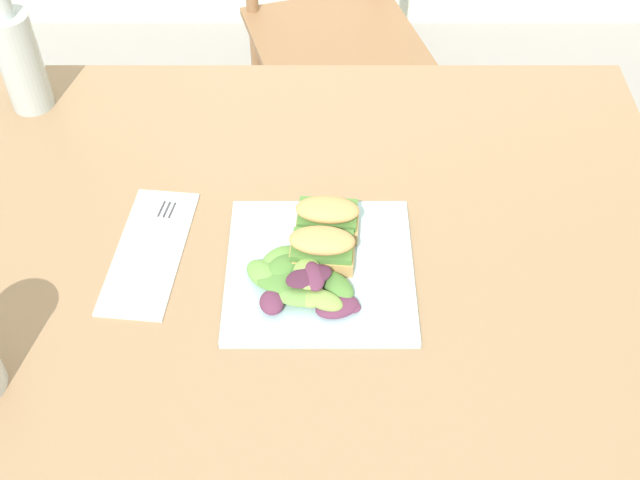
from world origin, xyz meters
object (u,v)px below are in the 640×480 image
(plate_lunch, at_px, (320,269))
(sandwich_half_front, at_px, (322,248))
(chair_wooden_far, at_px, (331,29))
(sandwich_half_back, at_px, (327,216))
(dining_table, at_px, (294,318))
(bottle_cold_brew, at_px, (21,64))
(fork_on_napkin, at_px, (154,240))

(plate_lunch, bearing_deg, sandwich_half_front, 72.49)
(chair_wooden_far, distance_m, sandwich_half_back, 1.04)
(dining_table, height_order, chair_wooden_far, chair_wooden_far)
(plate_lunch, relative_size, bottle_cold_brew, 1.12)
(fork_on_napkin, bearing_deg, dining_table, -9.26)
(sandwich_half_front, distance_m, fork_on_napkin, 0.24)
(chair_wooden_far, bearing_deg, plate_lunch, -91.51)
(sandwich_half_back, distance_m, fork_on_napkin, 0.24)
(chair_wooden_far, height_order, plate_lunch, chair_wooden_far)
(plate_lunch, distance_m, bottle_cold_brew, 0.60)
(sandwich_half_front, xyz_separation_m, fork_on_napkin, (-0.23, 0.04, -0.03))
(chair_wooden_far, relative_size, fork_on_napkin, 4.70)
(chair_wooden_far, height_order, bottle_cold_brew, bottle_cold_brew)
(chair_wooden_far, relative_size, sandwich_half_front, 9.60)
(plate_lunch, bearing_deg, fork_on_napkin, 167.15)
(sandwich_half_front, xyz_separation_m, sandwich_half_back, (0.01, 0.06, 0.00))
(chair_wooden_far, bearing_deg, sandwich_half_back, -91.02)
(sandwich_half_back, bearing_deg, sandwich_half_front, -97.10)
(sandwich_half_front, relative_size, bottle_cold_brew, 0.40)
(bottle_cold_brew, bearing_deg, chair_wooden_far, 53.79)
(chair_wooden_far, relative_size, bottle_cold_brew, 3.88)
(dining_table, distance_m, sandwich_half_front, 0.17)
(plate_lunch, xyz_separation_m, fork_on_napkin, (-0.23, 0.05, 0.00))
(sandwich_half_front, height_order, fork_on_napkin, sandwich_half_front)
(chair_wooden_far, height_order, sandwich_half_front, chair_wooden_far)
(fork_on_napkin, distance_m, bottle_cold_brew, 0.40)
(chair_wooden_far, bearing_deg, bottle_cold_brew, -126.21)
(dining_table, xyz_separation_m, sandwich_half_back, (0.05, 0.05, 0.17))
(dining_table, bearing_deg, plate_lunch, -29.07)
(plate_lunch, distance_m, fork_on_napkin, 0.24)
(sandwich_half_back, bearing_deg, plate_lunch, -98.51)
(dining_table, distance_m, fork_on_napkin, 0.24)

